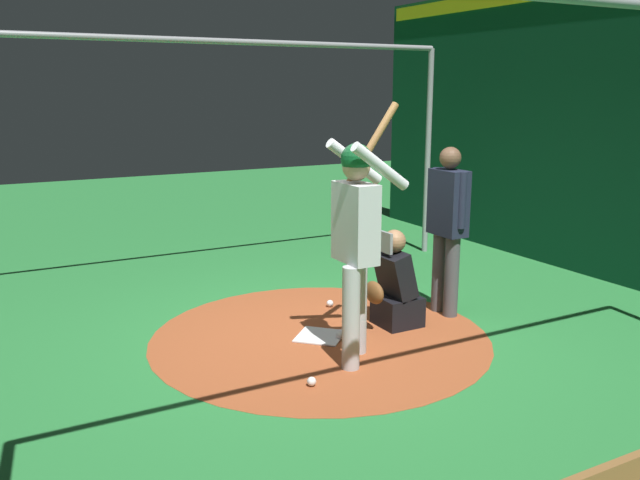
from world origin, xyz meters
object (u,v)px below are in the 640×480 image
(baseball_0, at_px, (340,336))
(baseball_2, at_px, (330,303))
(umpire, at_px, (448,222))
(baseball_1, at_px, (312,381))
(batter, at_px, (357,230))
(home_plate, at_px, (320,336))
(catcher, at_px, (395,289))

(baseball_0, bearing_deg, baseball_2, -113.89)
(umpire, height_order, baseball_1, umpire)
(batter, relative_size, baseball_2, 29.76)
(home_plate, xyz_separation_m, baseball_1, (0.57, 0.91, 0.03))
(baseball_0, height_order, baseball_2, same)
(baseball_2, bearing_deg, baseball_0, 66.11)
(umpire, bearing_deg, batter, 22.65)
(batter, height_order, umpire, batter)
(catcher, relative_size, umpire, 0.56)
(catcher, bearing_deg, baseball_1, 31.48)
(batter, relative_size, baseball_0, 29.76)
(umpire, relative_size, baseball_0, 23.55)
(home_plate, height_order, baseball_1, baseball_1)
(catcher, height_order, baseball_2, catcher)
(batter, distance_m, baseball_1, 1.29)
(batter, distance_m, baseball_0, 1.21)
(catcher, height_order, baseball_1, catcher)
(home_plate, relative_size, baseball_1, 5.68)
(home_plate, distance_m, baseball_1, 1.07)
(baseball_1, bearing_deg, baseball_0, -132.57)
(home_plate, distance_m, baseball_0, 0.20)
(umpire, relative_size, baseball_2, 23.55)
(umpire, xyz_separation_m, baseball_1, (2.05, 0.90, -0.94))
(umpire, xyz_separation_m, baseball_0, (1.35, 0.14, -0.94))
(home_plate, distance_m, catcher, 0.88)
(catcher, height_order, umpire, umpire)
(baseball_0, bearing_deg, baseball_1, 47.43)
(baseball_0, relative_size, baseball_1, 1.00)
(baseball_1, height_order, baseball_2, same)
(batter, height_order, baseball_2, batter)
(baseball_0, distance_m, baseball_1, 1.03)
(baseball_2, bearing_deg, catcher, 109.10)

